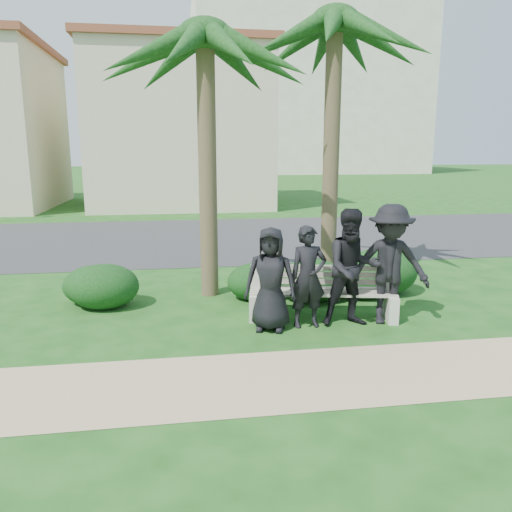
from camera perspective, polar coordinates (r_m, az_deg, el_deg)
The scene contains 18 objects.
ground at distance 7.65m, azimuth 0.62°, elevation -8.02°, with size 160.00×160.00×0.00m, color #174814.
footpath at distance 6.02m, azimuth 3.48°, elevation -13.82°, with size 30.00×1.60×0.01m, color tan.
asphalt_street at distance 15.36m, azimuth -4.23°, elevation 2.15°, with size 160.00×8.00×0.01m, color #2D2D30.
stucco_bldg_right at distance 25.11m, azimuth -8.60°, elevation 14.26°, with size 8.40×8.40×7.30m.
hotel_tower at distance 64.82m, azimuth 5.30°, elevation 21.54°, with size 26.00×18.00×37.30m.
park_bench at distance 7.96m, azimuth 7.53°, elevation -4.59°, with size 2.38×0.96×0.80m.
man_a at distance 7.31m, azimuth 1.67°, elevation -2.67°, with size 0.75×0.49×1.54m, color black.
man_b at distance 7.47m, azimuth 5.98°, elevation -2.41°, with size 0.56×0.37×1.54m, color black.
man_c at distance 7.60m, azimuth 10.96°, elevation -1.37°, with size 0.87×0.68×1.78m, color black.
man_d at distance 7.82m, azimuth 15.03°, elevation -0.97°, with size 1.19×0.68×1.84m, color black.
hedge_a at distance 9.09m, azimuth -17.97°, elevation -3.07°, with size 1.07×0.88×0.70m, color black.
hedge_b at distance 8.83m, azimuth -17.01°, elevation -3.21°, with size 1.18×0.97×0.77m, color black.
hedge_c at distance 8.94m, azimuth 0.01°, elevation -2.80°, with size 1.03×0.85×0.67m, color black.
hedge_d at distance 8.88m, azimuth 6.44°, elevation -2.64°, with size 1.18×0.98×0.77m, color black.
hedge_e at distance 9.22m, azimuth 12.14°, elevation -2.50°, with size 1.08×0.89×0.71m, color black.
hedge_f at distance 9.56m, azimuth 14.13°, elevation -1.55°, with size 1.35×1.12×0.88m, color black.
palm_left at distance 9.14m, azimuth -5.86°, elevation 23.54°, with size 3.00×3.00×5.42m.
palm_right at distance 10.51m, azimuth 9.03°, elevation 24.74°, with size 3.00×3.00×5.94m.
Camera 1 is at (-1.17, -7.09, 2.62)m, focal length 35.00 mm.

